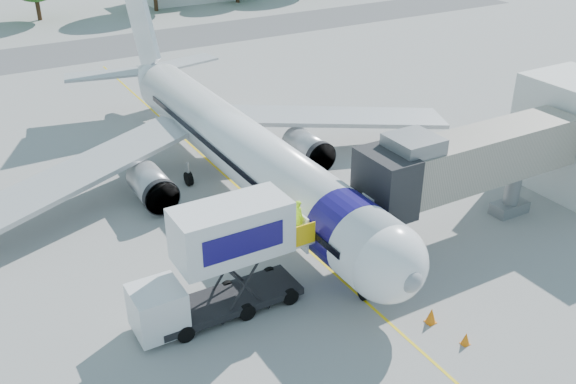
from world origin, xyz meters
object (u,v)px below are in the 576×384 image
jet_bridge (461,163)px  ground_tug (445,357)px  aircraft (236,145)px  catering_hiloader (219,263)px

jet_bridge → ground_tug: jet_bridge is taller
aircraft → ground_tug: size_ratio=9.38×
jet_bridge → catering_hiloader: (-14.26, -0.00, -1.58)m
jet_bridge → aircraft: bearing=125.7°
aircraft → catering_hiloader: aircraft is taller
aircraft → ground_tug: aircraft is taller
jet_bridge → ground_tug: bearing=-134.6°
aircraft → ground_tug: (-0.02, -19.24, -2.19)m
catering_hiloader → aircraft: bearing=60.6°
jet_bridge → catering_hiloader: jet_bridge is taller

